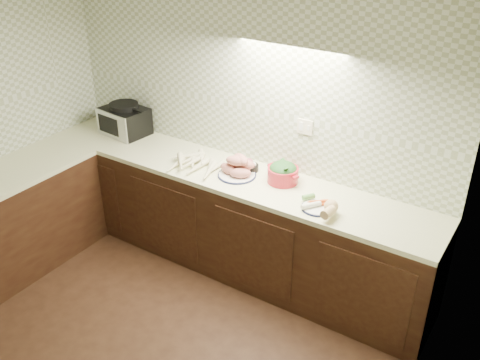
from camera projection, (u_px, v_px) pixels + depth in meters
The scene contains 8 objects.
room at pixel (72, 160), 2.95m from camera, with size 3.60×3.60×2.60m.
counter at pixel (101, 238), 4.34m from camera, with size 3.60×3.60×0.90m.
toaster_oven at pixel (125, 120), 5.02m from camera, with size 0.45×0.37×0.30m.
parsnip_pile at pixel (203, 163), 4.45m from camera, with size 0.47×0.45×0.09m.
sweet_potato_plate at pixel (238, 167), 4.31m from camera, with size 0.31×0.31×0.19m.
onion_bowl at pixel (250, 166), 4.40m from camera, with size 0.14×0.14×0.11m.
dutch_oven at pixel (283, 172), 4.21m from camera, with size 0.31×0.31×0.17m.
veg_plate at pixel (323, 206), 3.84m from camera, with size 0.34×0.25×0.11m.
Camera 1 is at (2.22, -1.71, 2.94)m, focal length 40.00 mm.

